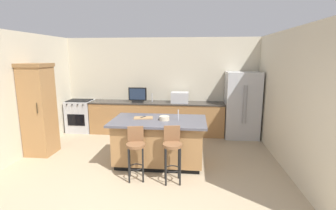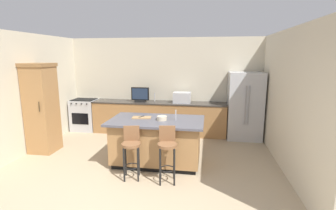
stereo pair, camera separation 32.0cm
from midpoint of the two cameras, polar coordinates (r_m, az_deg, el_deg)
The scene contains 18 objects.
wall_back at distance 7.44m, azimuth 0.31°, elevation 4.53°, with size 6.06×0.12×2.73m, color beige.
wall_left at distance 6.60m, azimuth -27.91°, elevation 2.40°, with size 0.12×4.59×2.73m, color beige.
wall_right at distance 5.55m, azimuth 26.85°, elevation 1.09°, with size 0.12×4.59×2.73m, color beige.
counter_back at distance 7.25m, azimuth -0.82°, elevation -2.91°, with size 3.81×0.62×0.92m.
kitchen_island at distance 5.25m, azimuth -0.82°, elevation -8.20°, with size 1.91×1.11×0.94m.
refrigerator at distance 7.08m, azimuth 18.25°, elevation -0.19°, with size 0.89×0.77×1.79m.
range_oven at distance 7.95m, azimuth -17.22°, elevation -2.11°, with size 0.72×0.63×0.94m.
cabinet_tower at distance 6.38m, azimuth -25.49°, elevation -0.31°, with size 0.60×0.62×2.06m.
microwave at distance 7.04m, azimuth 4.50°, elevation 1.69°, with size 0.48×0.36×0.29m, color #B7BABF.
tv_monitor at distance 7.18m, azimuth -5.07°, elevation 2.23°, with size 0.51×0.16×0.42m.
sink_faucet_back at distance 7.25m, azimuth -1.79°, elevation 1.77°, with size 0.02×0.02×0.24m, color #B2B2B7.
sink_faucet_island at distance 5.04m, azimuth 3.58°, elevation -2.31°, with size 0.02×0.02×0.22m, color #B2B2B7.
bar_stool_left at distance 4.63m, azimuth -6.32°, elevation -9.70°, with size 0.35×0.36×0.96m.
bar_stool_right at distance 4.47m, azimuth 1.90°, elevation -10.03°, with size 0.34×0.36×1.00m.
fruit_bowl at distance 5.06m, azimuth 0.42°, elevation -3.02°, with size 0.20×0.20×0.08m, color beige.
cell_phone at distance 5.22m, azimuth -0.34°, elevation -3.02°, with size 0.07×0.15×0.01m, color black.
tv_remote at distance 5.30m, azimuth -4.33°, elevation -2.75°, with size 0.04×0.17×0.02m, color black.
cutting_board at distance 5.27m, azimuth -4.26°, elevation -2.84°, with size 0.39×0.21×0.02m, color #A87F51.
Camera 2 is at (1.28, -3.10, 2.21)m, focal length 26.89 mm.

